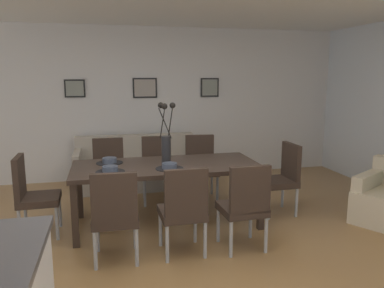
{
  "coord_description": "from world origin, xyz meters",
  "views": [
    {
      "loc": [
        -0.6,
        -3.4,
        1.79
      ],
      "look_at": [
        0.47,
        1.2,
        0.93
      ],
      "focal_mm": 35.59,
      "sensor_mm": 36.0,
      "label": 1
    }
  ],
  "objects_px": {
    "dining_chair_near_right": "(109,168)",
    "bowl_near_right": "(109,160)",
    "dining_chair_head_east": "(283,175)",
    "bowl_far_left": "(169,165)",
    "dining_chair_near_left": "(115,212)",
    "dining_chair_far_left": "(184,207)",
    "dining_chair_head_west": "(31,192)",
    "dining_chair_mid_right": "(201,164)",
    "bowl_near_left": "(110,168)",
    "sofa": "(137,169)",
    "framed_picture_right": "(210,87)",
    "dining_chair_mid_left": "(245,203)",
    "dining_chair_far_right": "(157,166)",
    "framed_picture_left": "(75,88)",
    "centerpiece_vase": "(166,141)",
    "dining_table": "(166,170)",
    "framed_picture_center": "(145,88)"
  },
  "relations": [
    {
      "from": "dining_chair_head_west",
      "to": "centerpiece_vase",
      "type": "bearing_deg",
      "value": 0.68
    },
    {
      "from": "dining_chair_head_west",
      "to": "sofa",
      "type": "distance_m",
      "value": 2.2
    },
    {
      "from": "dining_chair_far_left",
      "to": "bowl_far_left",
      "type": "xyz_separation_m",
      "value": [
        -0.03,
        0.65,
        0.27
      ]
    },
    {
      "from": "dining_chair_far_right",
      "to": "bowl_far_left",
      "type": "height_order",
      "value": "dining_chair_far_right"
    },
    {
      "from": "dining_chair_near_left",
      "to": "dining_chair_head_west",
      "type": "distance_m",
      "value": 1.23
    },
    {
      "from": "dining_chair_near_left",
      "to": "centerpiece_vase",
      "type": "distance_m",
      "value": 1.2
    },
    {
      "from": "bowl_near_left",
      "to": "centerpiece_vase",
      "type": "bearing_deg",
      "value": 18.57
    },
    {
      "from": "dining_chair_far_left",
      "to": "framed_picture_left",
      "type": "relative_size",
      "value": 2.79
    },
    {
      "from": "dining_chair_near_left",
      "to": "bowl_far_left",
      "type": "relative_size",
      "value": 5.41
    },
    {
      "from": "dining_chair_near_left",
      "to": "dining_chair_far_left",
      "type": "distance_m",
      "value": 0.66
    },
    {
      "from": "bowl_far_left",
      "to": "framed_picture_left",
      "type": "height_order",
      "value": "framed_picture_left"
    },
    {
      "from": "dining_chair_near_left",
      "to": "dining_chair_mid_right",
      "type": "xyz_separation_m",
      "value": [
        1.29,
        1.76,
        0.0
      ]
    },
    {
      "from": "dining_chair_head_west",
      "to": "framed_picture_right",
      "type": "xyz_separation_m",
      "value": [
        2.67,
        2.23,
        1.06
      ]
    },
    {
      "from": "dining_chair_far_right",
      "to": "framed_picture_right",
      "type": "distance_m",
      "value": 2.04
    },
    {
      "from": "bowl_near_right",
      "to": "bowl_far_left",
      "type": "xyz_separation_m",
      "value": [
        0.66,
        -0.44,
        0.0
      ]
    },
    {
      "from": "dining_chair_mid_right",
      "to": "bowl_near_left",
      "type": "height_order",
      "value": "dining_chair_mid_right"
    },
    {
      "from": "dining_table",
      "to": "dining_chair_mid_left",
      "type": "height_order",
      "value": "dining_chair_mid_left"
    },
    {
      "from": "dining_chair_mid_right",
      "to": "framed_picture_left",
      "type": "relative_size",
      "value": 2.79
    },
    {
      "from": "dining_table",
      "to": "framed_picture_center",
      "type": "relative_size",
      "value": 5.35
    },
    {
      "from": "dining_chair_mid_left",
      "to": "framed_picture_left",
      "type": "relative_size",
      "value": 2.79
    },
    {
      "from": "dining_chair_far_right",
      "to": "bowl_near_left",
      "type": "relative_size",
      "value": 5.41
    },
    {
      "from": "bowl_far_left",
      "to": "dining_chair_far_left",
      "type": "bearing_deg",
      "value": -87.63
    },
    {
      "from": "centerpiece_vase",
      "to": "bowl_far_left",
      "type": "height_order",
      "value": "centerpiece_vase"
    },
    {
      "from": "bowl_near_right",
      "to": "dining_chair_mid_left",
      "type": "bearing_deg",
      "value": -40.48
    },
    {
      "from": "dining_chair_near_right",
      "to": "bowl_near_right",
      "type": "bearing_deg",
      "value": -89.43
    },
    {
      "from": "bowl_far_left",
      "to": "framed_picture_right",
      "type": "xyz_separation_m",
      "value": [
        1.15,
        2.43,
        0.79
      ]
    },
    {
      "from": "dining_chair_mid_right",
      "to": "framed_picture_left",
      "type": "height_order",
      "value": "framed_picture_left"
    },
    {
      "from": "bowl_near_right",
      "to": "bowl_far_left",
      "type": "height_order",
      "value": "same"
    },
    {
      "from": "dining_chair_mid_left",
      "to": "bowl_far_left",
      "type": "relative_size",
      "value": 5.41
    },
    {
      "from": "bowl_near_left",
      "to": "bowl_far_left",
      "type": "height_order",
      "value": "same"
    },
    {
      "from": "dining_chair_head_east",
      "to": "bowl_near_right",
      "type": "height_order",
      "value": "dining_chair_head_east"
    },
    {
      "from": "sofa",
      "to": "framed_picture_left",
      "type": "distance_m",
      "value": 1.68
    },
    {
      "from": "dining_chair_far_left",
      "to": "dining_chair_head_west",
      "type": "bearing_deg",
      "value": 151.07
    },
    {
      "from": "dining_chair_near_right",
      "to": "framed_picture_center",
      "type": "xyz_separation_m",
      "value": [
        0.67,
        1.32,
        1.06
      ]
    },
    {
      "from": "dining_chair_far_left",
      "to": "framed_picture_right",
      "type": "xyz_separation_m",
      "value": [
        1.13,
        3.08,
        1.06
      ]
    },
    {
      "from": "dining_chair_head_west",
      "to": "centerpiece_vase",
      "type": "relative_size",
      "value": 1.25
    },
    {
      "from": "dining_chair_head_east",
      "to": "framed_picture_right",
      "type": "relative_size",
      "value": 2.77
    },
    {
      "from": "dining_chair_near_right",
      "to": "dining_chair_mid_left",
      "type": "xyz_separation_m",
      "value": [
        1.32,
        -1.8,
        0.0
      ]
    },
    {
      "from": "dining_chair_far_right",
      "to": "dining_chair_mid_left",
      "type": "bearing_deg",
      "value": -70.28
    },
    {
      "from": "dining_chair_head_west",
      "to": "sofa",
      "type": "relative_size",
      "value": 0.47
    },
    {
      "from": "dining_table",
      "to": "bowl_near_right",
      "type": "relative_size",
      "value": 12.94
    },
    {
      "from": "framed_picture_right",
      "to": "dining_chair_far_left",
      "type": "bearing_deg",
      "value": -110.05
    },
    {
      "from": "dining_chair_far_right",
      "to": "framed_picture_center",
      "type": "height_order",
      "value": "framed_picture_center"
    },
    {
      "from": "dining_chair_head_east",
      "to": "bowl_far_left",
      "type": "distance_m",
      "value": 1.57
    },
    {
      "from": "dining_table",
      "to": "framed_picture_center",
      "type": "xyz_separation_m",
      "value": [
        -0.0,
        2.21,
        0.9
      ]
    },
    {
      "from": "dining_chair_mid_right",
      "to": "bowl_far_left",
      "type": "distance_m",
      "value": 1.32
    },
    {
      "from": "dining_chair_near_right",
      "to": "dining_chair_far_left",
      "type": "xyz_separation_m",
      "value": [
        0.69,
        -1.76,
        0.0
      ]
    },
    {
      "from": "dining_table",
      "to": "dining_chair_mid_left",
      "type": "relative_size",
      "value": 2.39
    },
    {
      "from": "dining_chair_near_left",
      "to": "framed_picture_center",
      "type": "relative_size",
      "value": 2.24
    },
    {
      "from": "dining_chair_mid_left",
      "to": "framed_picture_right",
      "type": "xyz_separation_m",
      "value": [
        0.49,
        3.11,
        1.06
      ]
    }
  ]
}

